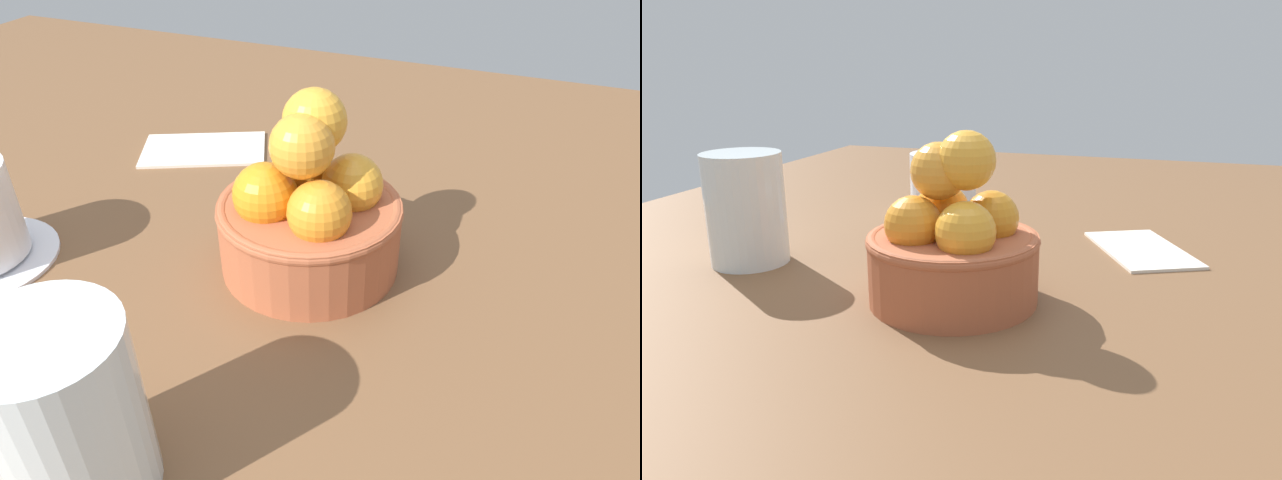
# 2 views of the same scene
# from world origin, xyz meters

# --- Properties ---
(ground_plane) EXTENTS (1.57, 1.02, 0.03)m
(ground_plane) POSITION_xyz_m (0.00, 0.00, -0.02)
(ground_plane) COLOR brown
(terracotta_bowl) EXTENTS (0.14, 0.14, 0.14)m
(terracotta_bowl) POSITION_xyz_m (0.00, 0.00, 0.05)
(terracotta_bowl) COLOR #AD5938
(terracotta_bowl) RESTS_ON ground_plane
(coffee_cup) EXTENTS (0.12, 0.12, 0.08)m
(coffee_cup) POSITION_xyz_m (0.24, 0.09, 0.04)
(coffee_cup) COLOR white
(coffee_cup) RESTS_ON ground_plane
(water_glass) EXTENTS (0.07, 0.07, 0.11)m
(water_glass) POSITION_xyz_m (0.03, 0.22, 0.05)
(water_glass) COLOR silver
(water_glass) RESTS_ON ground_plane
(folded_napkin) EXTENTS (0.15, 0.12, 0.01)m
(folded_napkin) POSITION_xyz_m (0.18, -0.14, 0.00)
(folded_napkin) COLOR white
(folded_napkin) RESTS_ON ground_plane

